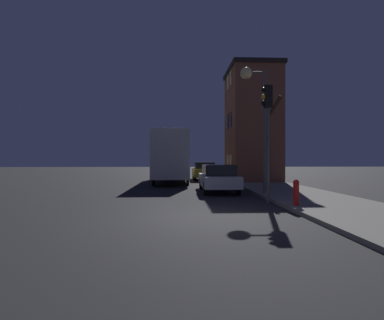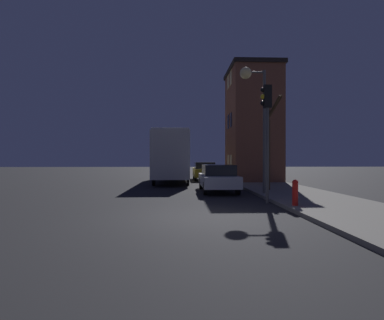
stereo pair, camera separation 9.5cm
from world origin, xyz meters
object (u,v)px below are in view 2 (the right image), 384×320
streetlamp (253,96)px  traffic_light (267,119)px  fire_hydrant (295,192)px  bus (172,153)px  bare_tree (268,144)px  car_near_lane (218,177)px  car_mid_lane (204,171)px

streetlamp → traffic_light: bearing=-91.1°
fire_hydrant → bus: bearing=109.7°
streetlamp → fire_hydrant: (0.53, -3.86, -4.16)m
bare_tree → car_near_lane: size_ratio=1.08×
car_near_lane → streetlamp: bearing=-51.3°
traffic_light → car_mid_lane: bearing=96.1°
bare_tree → fire_hydrant: bearing=-97.0°
traffic_light → bare_tree: bearing=72.5°
streetlamp → bus: 10.31m
car_mid_lane → streetlamp: bearing=-82.3°
bare_tree → bus: 9.22m
streetlamp → bare_tree: (1.20, 1.56, -2.22)m
streetlamp → car_near_lane: streetlamp is taller
car_mid_lane → traffic_light: bearing=-83.9°
bus → fire_hydrant: bus is taller
streetlamp → bare_tree: 2.97m
car_near_lane → car_mid_lane: car_mid_lane is taller
car_near_lane → car_mid_lane: (-0.01, 9.03, 0.01)m
streetlamp → bus: streetlamp is taller
bus → car_near_lane: bearing=-70.0°
fire_hydrant → traffic_light: bearing=111.6°
bus → fire_hydrant: bearing=-70.3°
bare_tree → car_mid_lane: bearing=106.0°
fire_hydrant → bare_tree: bearing=83.0°
fire_hydrant → car_near_lane: bearing=109.4°
streetlamp → car_near_lane: 4.63m
car_mid_lane → car_near_lane: bearing=-90.0°
bare_tree → bus: (-5.31, 7.53, -0.35)m
fire_hydrant → streetlamp: bearing=97.9°
traffic_light → fire_hydrant: bearing=-68.4°
car_near_lane → car_mid_lane: 9.03m
bus → car_mid_lane: (2.64, 1.76, -1.42)m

